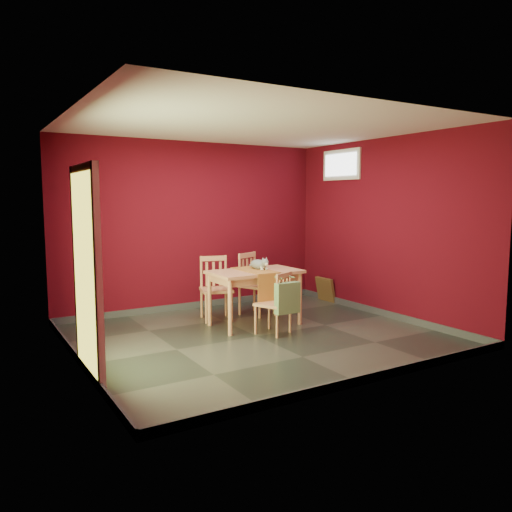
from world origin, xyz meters
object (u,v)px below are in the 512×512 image
dining_table (255,277)px  chair_far_left (216,287)px  chair_far_right (255,283)px  picture_frame (325,289)px  cat (259,262)px  chair_near (276,302)px  tote_bag (287,298)px

dining_table → chair_far_left: 0.72m
chair_far_right → picture_frame: chair_far_right is taller
cat → chair_far_right: bearing=48.5°
chair_far_left → chair_near: bearing=-74.7°
chair_far_right → chair_near: chair_far_right is taller
chair_far_right → chair_near: 1.19m
tote_bag → picture_frame: size_ratio=1.12×
dining_table → tote_bag: size_ratio=2.68×
chair_near → cat: cat is taller
tote_bag → chair_near: bearing=105.4°
chair_far_left → cat: 0.79m
chair_near → tote_bag: bearing=-74.6°
dining_table → cat: cat is taller
cat → picture_frame: cat is taller
dining_table → cat: 0.24m
chair_far_right → cat: size_ratio=2.46×
dining_table → chair_far_left: (-0.32, 0.61, -0.21)m
cat → picture_frame: (1.81, 0.72, -0.68)m
chair_near → cat: bearing=79.8°
chair_near → picture_frame: chair_near is taller
dining_table → picture_frame: (1.92, 0.79, -0.48)m
dining_table → picture_frame: bearing=22.5°
chair_near → cat: 0.77m
picture_frame → chair_near: bearing=-145.2°
chair_far_right → cat: bearing=-115.0°
dining_table → chair_far_right: 0.72m
chair_far_left → chair_near: chair_far_left is taller
chair_far_left → chair_far_right: (0.67, -0.02, 0.01)m
chair_far_right → tote_bag: chair_far_right is taller
dining_table → chair_near: bearing=-90.1°
dining_table → tote_bag: 0.75m
chair_near → picture_frame: bearing=34.8°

